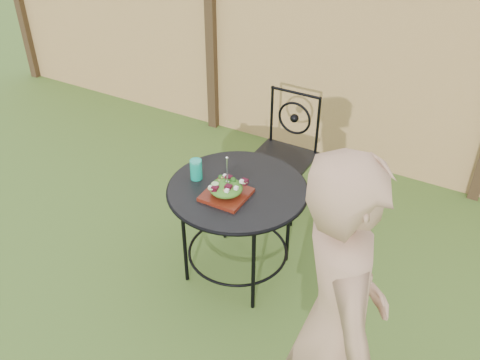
{
  "coord_description": "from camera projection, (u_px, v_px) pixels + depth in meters",
  "views": [
    {
      "loc": [
        1.36,
        -2.04,
        2.73
      ],
      "look_at": [
        -0.04,
        0.45,
        0.75
      ],
      "focal_mm": 40.0,
      "sensor_mm": 36.0,
      "label": 1
    }
  ],
  "objects": [
    {
      "name": "salad",
      "position": [
        226.0,
        188.0,
        3.33
      ],
      "size": [
        0.21,
        0.21,
        0.08
      ],
      "primitive_type": "ellipsoid",
      "color": "#235614",
      "rests_on": "salad_plate"
    },
    {
      "name": "patio_chair",
      "position": [
        285.0,
        150.0,
        4.24
      ],
      "size": [
        0.46,
        0.46,
        0.95
      ],
      "color": "black",
      "rests_on": "ground"
    },
    {
      "name": "salad_plate",
      "position": [
        226.0,
        195.0,
        3.36
      ],
      "size": [
        0.27,
        0.27,
        0.02
      ],
      "primitive_type": "cube",
      "color": "#4A100A",
      "rests_on": "patio_table"
    },
    {
      "name": "diner",
      "position": [
        337.0,
        324.0,
        2.33
      ],
      "size": [
        0.7,
        0.77,
        1.77
      ],
      "primitive_type": "imported",
      "rotation": [
        0.0,
        0.0,
        2.14
      ],
      "color": "#9D7459",
      "rests_on": "ground"
    },
    {
      "name": "patio_table",
      "position": [
        238.0,
        205.0,
        3.52
      ],
      "size": [
        0.92,
        0.92,
        0.72
      ],
      "color": "black",
      "rests_on": "ground"
    },
    {
      "name": "fork",
      "position": [
        227.0,
        171.0,
        3.25
      ],
      "size": [
        0.01,
        0.01,
        0.18
      ],
      "primitive_type": "cylinder",
      "color": "silver",
      "rests_on": "salad"
    },
    {
      "name": "ground",
      "position": [
        212.0,
        308.0,
        3.56
      ],
      "size": [
        60.0,
        60.0,
        0.0
      ],
      "primitive_type": "plane",
      "color": "#294B18",
      "rests_on": "ground"
    },
    {
      "name": "drinking_glass",
      "position": [
        196.0,
        169.0,
        3.49
      ],
      "size": [
        0.08,
        0.08,
        0.14
      ],
      "primitive_type": "cylinder",
      "color": "#0EA483",
      "rests_on": "patio_table"
    },
    {
      "name": "fence",
      "position": [
        343.0,
        62.0,
        4.59
      ],
      "size": [
        8.0,
        0.12,
        1.9
      ],
      "color": "tan",
      "rests_on": "ground"
    }
  ]
}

